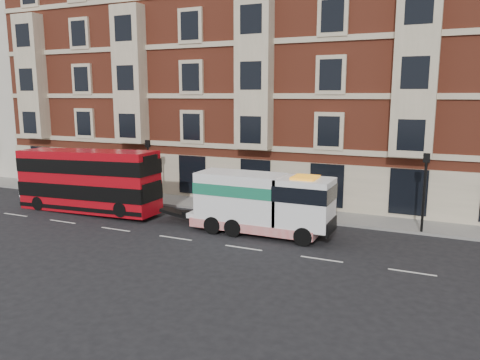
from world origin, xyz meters
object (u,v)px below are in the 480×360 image
at_px(double_decker_bus, 87,180).
at_px(tow_truck, 260,203).
at_px(pedestrian, 54,181).
at_px(box_van, 56,179).

bearing_deg(double_decker_bus, tow_truck, -0.00).
bearing_deg(pedestrian, tow_truck, -6.21).
xyz_separation_m(tow_truck, box_van, (-17.36, 2.44, -0.37)).
height_order(double_decker_bus, tow_truck, double_decker_bus).
relative_size(double_decker_bus, box_van, 1.82).
distance_m(box_van, pedestrian, 1.82).
relative_size(tow_truck, box_van, 1.45).
distance_m(double_decker_bus, box_van, 5.89).
relative_size(tow_truck, pedestrian, 4.84).
height_order(tow_truck, pedestrian, tow_truck).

